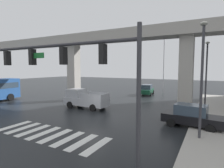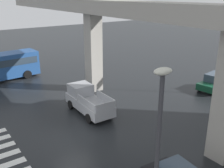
% 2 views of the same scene
% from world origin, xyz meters
% --- Properties ---
extents(ground_plane, '(120.00, 120.00, 0.00)m').
position_xyz_m(ground_plane, '(0.00, 0.00, 0.00)').
color(ground_plane, black).
extents(elevated_overpass, '(53.89, 2.51, 8.86)m').
position_xyz_m(elevated_overpass, '(0.00, 6.11, 7.65)').
color(elevated_overpass, '#ADA89E').
rests_on(elevated_overpass, ground).
extents(pickup_truck, '(5.14, 2.18, 2.08)m').
position_xyz_m(pickup_truck, '(-3.04, 2.85, 0.99)').
color(pickup_truck, '#A8AAAF').
rests_on(pickup_truck, ground).
extents(sedan_dark_green, '(2.37, 4.49, 1.72)m').
position_xyz_m(sedan_dark_green, '(-0.01, 16.12, 0.85)').
color(sedan_dark_green, '#14472D').
rests_on(sedan_dark_green, ground).
extents(street_lamp_near_corner, '(0.44, 0.70, 7.24)m').
position_xyz_m(street_lamp_near_corner, '(8.98, -1.21, 4.56)').
color(street_lamp_near_corner, '#38383D').
rests_on(street_lamp_near_corner, ground).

